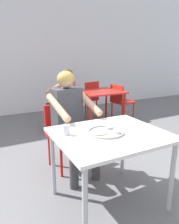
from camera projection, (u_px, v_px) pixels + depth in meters
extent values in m
cube|color=slate|center=(108.00, 202.00, 2.12)|extent=(12.00, 12.00, 0.05)
cube|color=white|center=(23.00, 45.00, 5.03)|extent=(12.00, 0.12, 3.40)
cube|color=silver|center=(110.00, 134.00, 1.91)|extent=(1.01, 0.86, 0.03)
cylinder|color=#B2B2B7|center=(85.00, 209.00, 1.49)|extent=(0.04, 0.04, 0.71)
cylinder|color=#B2B2B7|center=(172.00, 177.00, 1.88)|extent=(0.04, 0.04, 0.71)
cylinder|color=#B2B2B7|center=(53.00, 164.00, 2.12)|extent=(0.04, 0.04, 0.71)
cylinder|color=#B2B2B7|center=(123.00, 147.00, 2.52)|extent=(0.04, 0.04, 0.71)
cylinder|color=#B7BABF|center=(106.00, 133.00, 1.90)|extent=(0.33, 0.33, 0.01)
torus|color=#B7BABF|center=(106.00, 131.00, 1.90)|extent=(0.33, 0.33, 0.01)
cylinder|color=#B2B5BA|center=(117.00, 132.00, 1.87)|extent=(0.07, 0.07, 0.02)
cylinder|color=#C65119|center=(117.00, 132.00, 1.87)|extent=(0.06, 0.06, 0.01)
cylinder|color=#B2B5BA|center=(109.00, 128.00, 1.99)|extent=(0.07, 0.07, 0.02)
cylinder|color=#9E4714|center=(109.00, 127.00, 1.99)|extent=(0.06, 0.06, 0.01)
ellipsoid|color=#E5C689|center=(101.00, 133.00, 1.87)|extent=(0.16, 0.14, 0.01)
ellipsoid|color=#E3B988|center=(100.00, 131.00, 1.88)|extent=(0.11, 0.08, 0.01)
cylinder|color=silver|center=(66.00, 130.00, 1.84)|extent=(0.07, 0.07, 0.09)
cylinder|color=#593319|center=(66.00, 127.00, 1.83)|extent=(0.06, 0.06, 0.02)
cube|color=red|center=(66.00, 136.00, 2.64)|extent=(0.46, 0.47, 0.04)
cube|color=red|center=(59.00, 117.00, 2.74)|extent=(0.39, 0.09, 0.36)
cylinder|color=red|center=(84.00, 153.00, 2.66)|extent=(0.03, 0.03, 0.42)
cylinder|color=red|center=(61.00, 161.00, 2.47)|extent=(0.03, 0.03, 0.42)
cylinder|color=red|center=(71.00, 145.00, 2.93)|extent=(0.03, 0.03, 0.42)
cylinder|color=red|center=(49.00, 151.00, 2.74)|extent=(0.03, 0.03, 0.42)
cylinder|color=#3B3B3B|center=(96.00, 161.00, 2.42)|extent=(0.10, 0.10, 0.46)
cylinder|color=#3B3B3B|center=(86.00, 135.00, 2.51)|extent=(0.17, 0.41, 0.12)
cylinder|color=#3B3B3B|center=(74.00, 169.00, 2.25)|extent=(0.10, 0.10, 0.46)
cylinder|color=#3B3B3B|center=(64.00, 140.00, 2.34)|extent=(0.17, 0.41, 0.12)
cube|color=#3F3F47|center=(67.00, 111.00, 2.51)|extent=(0.36, 0.24, 0.56)
cylinder|color=tan|center=(89.00, 103.00, 2.45)|extent=(0.13, 0.46, 0.25)
cylinder|color=tan|center=(58.00, 107.00, 2.23)|extent=(0.13, 0.46, 0.25)
sphere|color=tan|center=(66.00, 80.00, 2.41)|extent=(0.19, 0.19, 0.19)
ellipsoid|color=tan|center=(66.00, 79.00, 2.41)|extent=(0.21, 0.20, 0.18)
cube|color=red|center=(99.00, 92.00, 4.28)|extent=(0.90, 0.82, 0.03)
cylinder|color=#AD1E18|center=(91.00, 115.00, 3.90)|extent=(0.04, 0.04, 0.70)
cylinder|color=#AD1E18|center=(124.00, 110.00, 4.25)|extent=(0.04, 0.04, 0.70)
cylinder|color=#AD1E18|center=(76.00, 107.00, 4.50)|extent=(0.04, 0.04, 0.70)
cylinder|color=#AD1E18|center=(106.00, 104.00, 4.85)|extent=(0.04, 0.04, 0.70)
cube|color=red|center=(67.00, 109.00, 4.06)|extent=(0.46, 0.48, 0.04)
cube|color=red|center=(74.00, 98.00, 4.12)|extent=(0.11, 0.39, 0.38)
cylinder|color=red|center=(65.00, 123.00, 3.90)|extent=(0.03, 0.03, 0.40)
cylinder|color=red|center=(56.00, 119.00, 4.15)|extent=(0.03, 0.03, 0.40)
cylinder|color=red|center=(78.00, 120.00, 4.09)|extent=(0.03, 0.03, 0.40)
cylinder|color=red|center=(69.00, 117.00, 4.34)|extent=(0.03, 0.03, 0.40)
cube|color=red|center=(123.00, 102.00, 4.69)|extent=(0.47, 0.47, 0.04)
cube|color=red|center=(117.00, 94.00, 4.53)|extent=(0.08, 0.40, 0.37)
cylinder|color=red|center=(123.00, 109.00, 4.98)|extent=(0.03, 0.03, 0.41)
cylinder|color=red|center=(133.00, 112.00, 4.71)|extent=(0.03, 0.03, 0.41)
cylinder|color=red|center=(112.00, 111.00, 4.80)|extent=(0.03, 0.03, 0.41)
cylinder|color=red|center=(122.00, 114.00, 4.52)|extent=(0.03, 0.03, 0.41)
cube|color=red|center=(87.00, 99.00, 4.98)|extent=(0.51, 0.50, 0.04)
cube|color=red|center=(92.00, 91.00, 4.78)|extent=(0.40, 0.12, 0.41)
cylinder|color=red|center=(77.00, 108.00, 5.05)|extent=(0.03, 0.03, 0.41)
cylinder|color=red|center=(88.00, 106.00, 5.27)|extent=(0.03, 0.03, 0.41)
cylinder|color=red|center=(86.00, 110.00, 4.80)|extent=(0.03, 0.03, 0.41)
cylinder|color=red|center=(97.00, 108.00, 5.02)|extent=(0.03, 0.03, 0.41)
cylinder|color=#2D2D2D|center=(50.00, 123.00, 3.82)|extent=(0.10, 0.10, 0.45)
cylinder|color=#2D2D2D|center=(60.00, 108.00, 3.82)|extent=(0.41, 0.17, 0.12)
cylinder|color=#2D2D2D|center=(47.00, 119.00, 4.09)|extent=(0.10, 0.10, 0.45)
cylinder|color=#2D2D2D|center=(57.00, 105.00, 4.09)|extent=(0.41, 0.17, 0.12)
cube|color=#B23F4C|center=(68.00, 93.00, 3.96)|extent=(0.24, 0.36, 0.50)
cylinder|color=tan|center=(61.00, 90.00, 3.69)|extent=(0.46, 0.13, 0.25)
cylinder|color=tan|center=(56.00, 87.00, 4.06)|extent=(0.46, 0.13, 0.25)
sphere|color=tan|center=(67.00, 75.00, 3.87)|extent=(0.19, 0.19, 0.19)
ellipsoid|color=brown|center=(67.00, 74.00, 3.87)|extent=(0.21, 0.20, 0.18)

